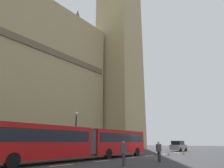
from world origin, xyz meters
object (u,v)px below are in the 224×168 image
object	(u,v)px
pedestrian_by_kerb	(159,151)
articulated_bus	(85,141)
pedestrian_near_cones	(124,152)
sedan_lead	(178,146)
street_lamp	(76,130)
clock_tower	(119,0)
traffic_cone_west	(168,153)
traffic_cone_middle	(183,152)

from	to	relation	value
pedestrian_by_kerb	articulated_bus	bearing A→B (deg)	110.36
pedestrian_near_cones	pedestrian_by_kerb	distance (m)	4.53
sedan_lead	street_lamp	size ratio (longest dim) A/B	0.83
sedan_lead	pedestrian_by_kerb	distance (m)	23.23
clock_tower	pedestrian_by_kerb	bearing A→B (deg)	-139.07
clock_tower	traffic_cone_west	xyz separation A→B (m)	(-14.63, -17.61, -40.06)
clock_tower	traffic_cone_middle	distance (m)	45.54
articulated_bus	street_lamp	distance (m)	5.55
street_lamp	articulated_bus	bearing A→B (deg)	-123.27
clock_tower	traffic_cone_west	bearing A→B (deg)	-129.71
articulated_bus	pedestrian_by_kerb	size ratio (longest dim) A/B	11.15
traffic_cone_middle	street_lamp	world-z (taller)	street_lamp
traffic_cone_middle	traffic_cone_west	bearing A→B (deg)	166.01
articulated_bus	sedan_lead	world-z (taller)	articulated_bus
articulated_bus	traffic_cone_middle	bearing A→B (deg)	-16.77
traffic_cone_middle	pedestrian_by_kerb	bearing A→B (deg)	-170.30
clock_tower	traffic_cone_middle	xyz separation A→B (m)	(-11.39, -18.42, -40.06)
clock_tower	pedestrian_by_kerb	distance (m)	50.35
traffic_cone_west	street_lamp	size ratio (longest dim) A/B	0.11
traffic_cone_west	traffic_cone_middle	size ratio (longest dim) A/B	1.00
traffic_cone_west	pedestrian_near_cones	size ratio (longest dim) A/B	0.34
articulated_bus	street_lamp	bearing A→B (deg)	56.73
pedestrian_by_kerb	clock_tower	bearing A→B (deg)	40.93
clock_tower	pedestrian_near_cones	world-z (taller)	clock_tower
clock_tower	traffic_cone_west	world-z (taller)	clock_tower
clock_tower	pedestrian_by_kerb	xyz separation A→B (m)	(-23.66, -20.52, -39.43)
traffic_cone_west	pedestrian_near_cones	world-z (taller)	pedestrian_near_cones
sedan_lead	street_lamp	world-z (taller)	street_lamp
articulated_bus	street_lamp	size ratio (longest dim) A/B	3.57
traffic_cone_west	pedestrian_by_kerb	bearing A→B (deg)	-162.18
articulated_bus	traffic_cone_middle	world-z (taller)	articulated_bus
clock_tower	traffic_cone_middle	size ratio (longest dim) A/B	132.45
street_lamp	clock_tower	bearing A→B (deg)	22.31
traffic_cone_west	pedestrian_near_cones	bearing A→B (deg)	-170.50
traffic_cone_middle	pedestrian_by_kerb	world-z (taller)	pedestrian_by_kerb
traffic_cone_middle	street_lamp	xyz separation A→B (m)	(-11.73, 8.93, 2.77)
street_lamp	pedestrian_by_kerb	size ratio (longest dim) A/B	3.12
traffic_cone_middle	pedestrian_near_cones	size ratio (longest dim) A/B	0.34
traffic_cone_west	street_lamp	distance (m)	12.08
articulated_bus	sedan_lead	size ratio (longest dim) A/B	4.28
articulated_bus	pedestrian_by_kerb	distance (m)	7.01
sedan_lead	traffic_cone_middle	distance (m)	10.96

